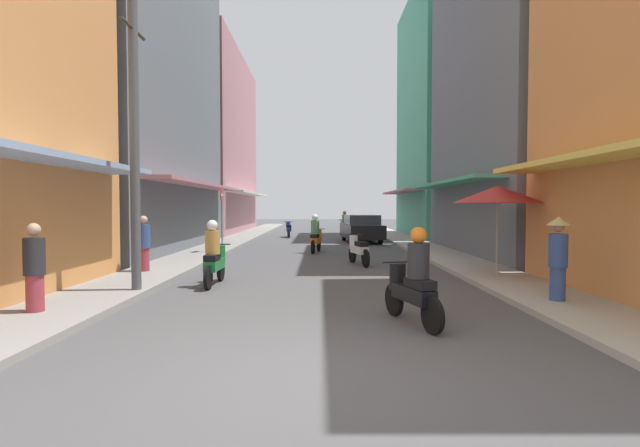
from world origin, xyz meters
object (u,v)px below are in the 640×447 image
at_px(motorbike_orange, 316,235).
at_px(street_sign_no_entry, 222,211).
at_px(pedestrian_midway, 144,246).
at_px(pedestrian_far, 558,256).
at_px(motorbike_blue, 289,229).
at_px(motorbike_green, 215,256).
at_px(pedestrian_crossing, 35,271).
at_px(parked_car, 362,228).
at_px(vendor_umbrella, 498,194).
at_px(motorbike_white, 358,249).
at_px(motorbike_silver, 344,223).
at_px(motorbike_black, 413,281).
at_px(utility_pole, 135,146).

relative_size(motorbike_orange, street_sign_no_entry, 0.68).
distance_m(pedestrian_midway, pedestrian_far, 10.14).
xyz_separation_m(motorbike_blue, pedestrian_midway, (-2.91, -15.68, 0.32)).
distance_m(motorbike_green, pedestrian_crossing, 4.01).
bearing_deg(pedestrian_far, motorbike_blue, 108.09).
relative_size(parked_car, vendor_umbrella, 1.74).
relative_size(motorbike_orange, pedestrian_midway, 1.09).
bearing_deg(motorbike_orange, vendor_umbrella, -54.57).
relative_size(motorbike_white, pedestrian_midway, 1.08).
xyz_separation_m(motorbike_white, vendor_umbrella, (3.42, -2.86, 1.71)).
xyz_separation_m(motorbike_silver, motorbike_orange, (-1.84, -13.30, 0.00)).
bearing_deg(motorbike_white, vendor_umbrella, -39.93).
xyz_separation_m(parked_car, pedestrian_midway, (-7.02, -11.72, 0.08)).
bearing_deg(pedestrian_midway, motorbike_orange, 53.38).
height_order(parked_car, pedestrian_crossing, pedestrian_crossing).
xyz_separation_m(motorbike_black, pedestrian_crossing, (-6.31, 0.41, 0.10)).
relative_size(motorbike_silver, utility_pole, 0.29).
xyz_separation_m(pedestrian_midway, utility_pole, (0.91, -2.82, 2.37)).
xyz_separation_m(motorbike_silver, parked_car, (0.52, -7.86, 0.04)).
bearing_deg(vendor_umbrella, parked_car, 101.44).
bearing_deg(motorbike_black, street_sign_no_entry, 116.29).
height_order(motorbike_silver, pedestrian_crossing, pedestrian_crossing).
xyz_separation_m(motorbike_white, pedestrian_midway, (-6.08, -2.35, 0.32)).
height_order(motorbike_white, motorbike_orange, motorbike_orange).
bearing_deg(motorbike_green, motorbike_black, -42.61).
relative_size(motorbike_white, motorbike_silver, 0.98).
height_order(vendor_umbrella, utility_pole, utility_pole).
distance_m(motorbike_green, street_sign_no_entry, 7.25).
relative_size(motorbike_silver, motorbike_blue, 1.00).
distance_m(motorbike_silver, pedestrian_midway, 20.63).
distance_m(motorbike_white, street_sign_no_entry, 6.06).
bearing_deg(pedestrian_crossing, pedestrian_midway, 90.15).
relative_size(motorbike_green, motorbike_blue, 1.00).
bearing_deg(motorbike_green, motorbike_silver, 78.79).
distance_m(pedestrian_far, vendor_umbrella, 3.69).
relative_size(motorbike_green, parked_car, 0.43).
xyz_separation_m(motorbike_white, parked_car, (0.94, 9.37, 0.24)).
bearing_deg(utility_pole, pedestrian_far, -7.81).
bearing_deg(motorbike_black, pedestrian_far, 23.95).
bearing_deg(utility_pole, motorbike_silver, 75.97).
height_order(motorbike_green, pedestrian_crossing, pedestrian_crossing).
bearing_deg(pedestrian_far, motorbike_green, 161.42).
distance_m(motorbike_silver, utility_pole, 23.23).
xyz_separation_m(motorbike_white, street_sign_no_entry, (-5.07, 3.10, 1.21)).
xyz_separation_m(motorbike_green, motorbike_blue, (0.61, 17.29, -0.20)).
xyz_separation_m(motorbike_orange, vendor_umbrella, (4.83, -6.79, 1.51)).
relative_size(vendor_umbrella, utility_pole, 0.39).
distance_m(motorbike_orange, pedestrian_crossing, 12.12).
bearing_deg(vendor_umbrella, motorbike_black, -123.48).
bearing_deg(street_sign_no_entry, motorbike_white, -31.42).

